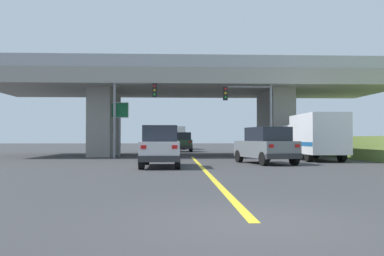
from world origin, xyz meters
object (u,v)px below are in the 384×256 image
at_px(suv_crossing, 266,145).
at_px(traffic_signal_nearside, 255,106).
at_px(suv_lead, 161,146).
at_px(traffic_signal_farside, 128,104).
at_px(semi_truck_distant, 176,137).
at_px(box_truck, 314,136).
at_px(highway_sign, 119,116).
at_px(sedan_oncoming, 182,142).

xyz_separation_m(suv_crossing, traffic_signal_nearside, (0.66, 6.50, 2.70)).
xyz_separation_m(suv_lead, traffic_signal_farside, (-2.57, 8.74, 2.79)).
xyz_separation_m(traffic_signal_farside, semi_truck_distant, (3.43, 24.59, -2.27)).
bearing_deg(box_truck, suv_lead, -148.66).
bearing_deg(suv_crossing, highway_sign, 120.56).
bearing_deg(suv_crossing, box_truck, 28.37).
height_order(box_truck, traffic_signal_nearside, traffic_signal_nearside).
height_order(suv_lead, box_truck, box_truck).
height_order(suv_crossing, box_truck, box_truck).
bearing_deg(suv_crossing, traffic_signal_farside, 128.11).
height_order(box_truck, sedan_oncoming, box_truck).
distance_m(suv_lead, traffic_signal_nearside, 11.21).
height_order(suv_lead, traffic_signal_nearside, traffic_signal_nearside).
bearing_deg(sedan_oncoming, traffic_signal_nearside, -71.49).
xyz_separation_m(suv_lead, traffic_signal_nearside, (6.41, 8.79, 2.70)).
bearing_deg(highway_sign, suv_lead, -72.95).
relative_size(box_truck, sedan_oncoming, 1.58).
relative_size(suv_crossing, box_truck, 0.69).
relative_size(traffic_signal_nearside, semi_truck_distant, 0.83).
distance_m(sedan_oncoming, traffic_signal_farside, 15.45).
bearing_deg(traffic_signal_nearside, highway_sign, 163.53).
bearing_deg(traffic_signal_farside, semi_truck_distant, 82.07).
relative_size(suv_crossing, semi_truck_distant, 0.67).
height_order(sedan_oncoming, semi_truck_distant, semi_truck_distant).
distance_m(traffic_signal_farside, highway_sign, 3.25).
bearing_deg(semi_truck_distant, box_truck, -72.17).
height_order(traffic_signal_nearside, highway_sign, traffic_signal_nearside).
bearing_deg(highway_sign, suv_crossing, -45.33).
relative_size(suv_crossing, traffic_signal_nearside, 0.80).
distance_m(suv_crossing, highway_sign, 13.47).
bearing_deg(suv_lead, sedan_oncoming, 86.26).
distance_m(suv_crossing, sedan_oncoming, 21.49).
relative_size(box_truck, traffic_signal_farside, 1.12).
bearing_deg(suv_lead, traffic_signal_farside, 106.38).
bearing_deg(box_truck, semi_truck_distant, 107.83).
relative_size(suv_lead, highway_sign, 1.06).
bearing_deg(highway_sign, traffic_signal_nearside, -16.47).
height_order(suv_lead, suv_crossing, same).
bearing_deg(suv_lead, semi_truck_distant, 88.53).
relative_size(traffic_signal_nearside, highway_sign, 1.36).
xyz_separation_m(traffic_signal_nearside, highway_sign, (-10.01, 2.96, -0.56)).
distance_m(traffic_signal_nearside, traffic_signal_farside, 8.98).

